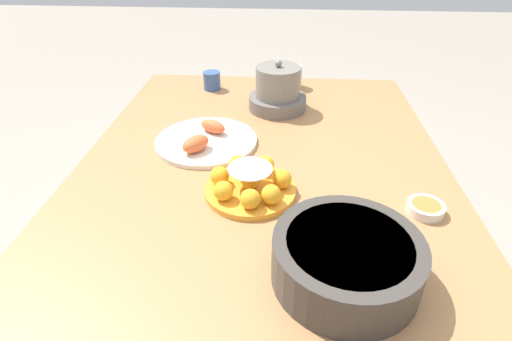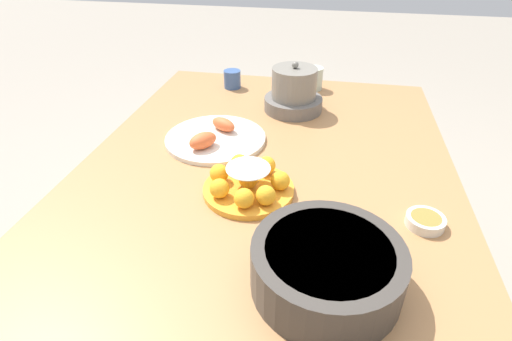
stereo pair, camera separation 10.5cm
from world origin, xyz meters
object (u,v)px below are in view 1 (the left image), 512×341
object	(u,v)px
cake_plate	(250,183)
serving_bowl	(347,259)
cup_near	(212,81)
cup_far	(292,76)
dining_table	(261,196)
warming_pot	(278,91)
sauce_bowl	(426,208)
seafood_platter	(206,140)

from	to	relation	value
cake_plate	serving_bowl	bearing A→B (deg)	37.52
cup_near	cup_far	size ratio (longest dim) A/B	0.80
dining_table	cake_plate	world-z (taller)	cake_plate
cup_far	warming_pot	world-z (taller)	warming_pot
serving_bowl	cup_far	xyz separation A→B (m)	(-1.03, -0.10, -0.01)
serving_bowl	sauce_bowl	distance (m)	0.32
serving_bowl	seafood_platter	size ratio (longest dim) A/B	0.91
seafood_platter	warming_pot	bearing A→B (deg)	142.82
cup_far	cake_plate	bearing A→B (deg)	-8.23
serving_bowl	seafood_platter	distance (m)	0.64
cake_plate	serving_bowl	world-z (taller)	serving_bowl
serving_bowl	seafood_platter	xyz separation A→B (m)	(-0.52, -0.37, -0.04)
sauce_bowl	seafood_platter	xyz separation A→B (m)	(-0.30, -0.59, 0.00)
dining_table	seafood_platter	size ratio (longest dim) A/B	4.89
seafood_platter	cup_near	world-z (taller)	cup_near
serving_bowl	cup_far	bearing A→B (deg)	-174.50
serving_bowl	sauce_bowl	bearing A→B (deg)	135.49
serving_bowl	cake_plate	bearing A→B (deg)	-142.48
dining_table	sauce_bowl	xyz separation A→B (m)	(0.14, 0.41, 0.09)
serving_bowl	warming_pot	xyz separation A→B (m)	(-0.81, -0.15, 0.02)
seafood_platter	dining_table	bearing A→B (deg)	48.93
dining_table	cup_near	world-z (taller)	cup_near
cup_far	cup_near	bearing A→B (deg)	-81.60
dining_table	seafood_platter	bearing A→B (deg)	-131.07
cup_far	warming_pot	xyz separation A→B (m)	(0.22, -0.05, 0.02)
dining_table	warming_pot	xyz separation A→B (m)	(-0.44, 0.03, 0.14)
dining_table	cake_plate	xyz separation A→B (m)	(0.09, -0.02, 0.11)
sauce_bowl	cup_far	size ratio (longest dim) A/B	0.99
seafood_platter	cup_near	size ratio (longest dim) A/B	4.43
cake_plate	seafood_platter	bearing A→B (deg)	-147.26
warming_pot	cup_near	bearing A→B (deg)	-122.91
seafood_platter	cup_far	size ratio (longest dim) A/B	3.56
sauce_bowl	cup_near	bearing A→B (deg)	-139.67
serving_bowl	sauce_bowl	xyz separation A→B (m)	(-0.22, 0.22, -0.04)
seafood_platter	cup_far	world-z (taller)	cup_far
sauce_bowl	cup_near	size ratio (longest dim) A/B	1.23
cake_plate	cup_near	size ratio (longest dim) A/B	3.29
cake_plate	cup_near	bearing A→B (deg)	-163.06
cake_plate	warming_pot	bearing A→B (deg)	174.14
cake_plate	serving_bowl	xyz separation A→B (m)	(0.27, 0.21, 0.02)
dining_table	seafood_platter	xyz separation A→B (m)	(-0.16, -0.18, 0.09)
cake_plate	seafood_platter	world-z (taller)	cake_plate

